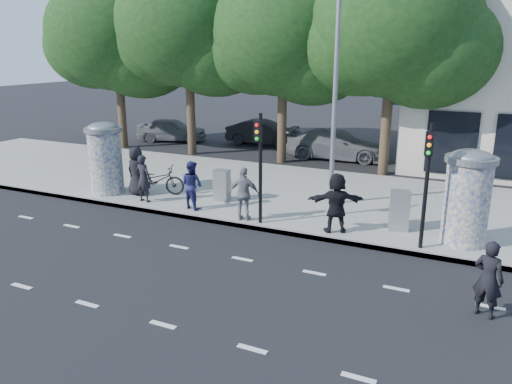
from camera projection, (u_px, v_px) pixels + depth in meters
The scene contains 26 objects.
ground at pixel (217, 281), 12.00m from camera, with size 120.00×120.00×0.00m, color black.
sidewalk at pixel (316, 197), 18.50m from camera, with size 40.00×8.00×0.15m, color gray.
curb at pixel (274, 231), 15.07m from camera, with size 40.00×0.10×0.16m, color slate.
lane_dash_near at pixel (163, 325), 10.08m from camera, with size 32.00×0.12×0.01m, color silver.
lane_dash_far at pixel (242, 259), 13.21m from camera, with size 32.00×0.12×0.01m, color silver.
ad_column_left at pixel (105, 156), 18.41m from camera, with size 1.36×1.36×2.65m.
ad_column_right at pixel (467, 195), 13.55m from camera, with size 1.36×1.36×2.65m.
traffic_pole_near at pixel (260, 158), 14.92m from camera, with size 0.22×0.31×3.40m.
traffic_pole_far at pixel (427, 174), 12.97m from camera, with size 0.22×0.31×3.40m.
street_lamp at pixel (336, 67), 16.11m from camera, with size 0.25×0.93×8.00m.
tree_far_left at pixel (116, 32), 26.44m from camera, with size 7.20×7.20×9.26m.
tree_mid_left at pixel (188, 24), 24.52m from camera, with size 7.20×7.20×9.57m.
tree_near_left at pixel (283, 33), 22.79m from camera, with size 6.80×6.80×8.97m.
tree_center at pixel (393, 24), 20.34m from camera, with size 7.00×7.00×9.30m.
ped_a at pixel (137, 171), 18.25m from camera, with size 0.89×0.58×1.81m, color black.
ped_b at pixel (143, 178), 17.46m from camera, with size 0.61×0.40×1.68m, color black.
ped_c at pixel (192, 185), 16.73m from camera, with size 0.80×0.62×1.64m, color navy.
ped_e at pixel (244, 194), 15.55m from camera, with size 1.00×0.57×1.71m, color gray.
ped_f at pixel (336, 203), 14.54m from camera, with size 1.66×0.60×1.79m, color black.
man_road at pixel (488, 279), 10.21m from camera, with size 0.61×0.40×1.67m, color black.
bicycle at pixel (157, 180), 18.40m from camera, with size 2.06×0.72×1.08m, color black.
cabinet_left at pixel (222, 185), 17.68m from camera, with size 0.53×0.38×1.11m, color gray.
cabinet_right at pixel (399, 211), 14.77m from camera, with size 0.58×0.42×1.20m, color gray.
car_left at pixel (172, 130), 29.75m from camera, with size 4.06×1.63×1.38m, color slate.
car_mid at pixel (264, 133), 28.65m from camera, with size 4.27×1.49×1.41m, color black.
car_right at pixel (336, 144), 24.98m from camera, with size 5.07×2.06×1.47m, color slate.
Camera 1 is at (5.48, -9.50, 5.39)m, focal length 35.00 mm.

